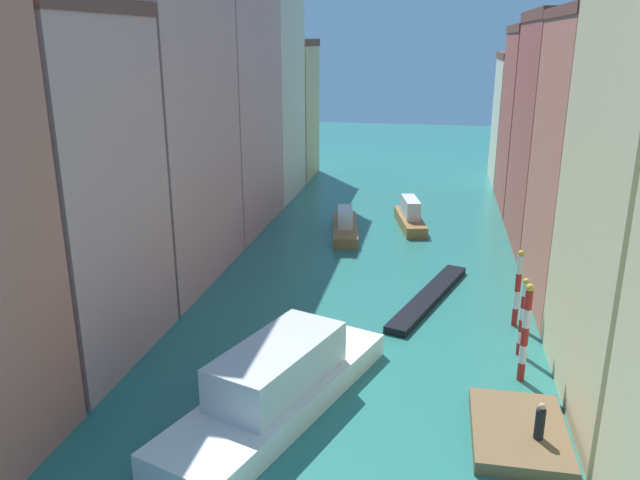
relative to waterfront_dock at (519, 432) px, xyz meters
name	(u,v)px	position (x,y,z in m)	size (l,w,h in m)	color
ground_plane	(369,279)	(-7.44, 15.54, -0.27)	(154.00, 154.00, 0.00)	#28756B
building_left_1	(51,190)	(-20.47, 3.20, 7.79)	(7.23, 9.20, 16.09)	tan
building_left_2	(151,113)	(-20.47, 13.86, 10.04)	(7.23, 11.94, 20.60)	tan
building_left_3	(219,111)	(-20.47, 25.70, 8.90)	(7.23, 11.81, 18.30)	tan
building_left_4	(257,83)	(-20.47, 36.36, 10.35)	(7.23, 9.64, 21.21)	beige
building_left_5	(281,109)	(-20.47, 45.18, 6.99)	(7.23, 7.29, 14.49)	#DBB77A
building_right_2	(612,165)	(5.58, 14.10, 7.79)	(7.23, 10.16, 16.09)	#C6705B
building_right_3	(573,133)	(5.58, 25.14, 7.92)	(7.23, 11.68, 16.34)	#B25147
building_right_4	(547,119)	(5.58, 36.70, 7.56)	(7.23, 10.71, 15.63)	#B25147
building_right_5	(531,119)	(5.58, 46.95, 6.34)	(7.23, 9.02, 13.19)	beige
waterfront_dock	(519,432)	(0.00, 0.00, 0.00)	(3.48, 5.02, 0.54)	brown
person_on_dock	(540,422)	(0.59, -0.64, 0.94)	(0.36, 0.36, 1.45)	black
mooring_pole_0	(525,332)	(0.56, 4.51, 2.08)	(0.36, 0.36, 4.59)	red
mooring_pole_1	(522,316)	(0.76, 6.97, 1.73)	(0.30, 0.30, 3.91)	red
mooring_pole_2	(518,288)	(0.87, 10.28, 1.88)	(0.33, 0.33, 4.19)	red
vaporetto_white	(279,383)	(-9.46, 0.39, 0.84)	(7.62, 13.10, 2.87)	white
gondola_black	(429,297)	(-3.64, 12.85, -0.07)	(4.46, 10.48, 0.40)	black
motorboat_0	(345,226)	(-10.38, 24.87, 0.41)	(3.08, 7.97, 1.98)	olive
motorboat_1	(410,217)	(-5.52, 27.78, 0.58)	(3.06, 7.07, 2.34)	olive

